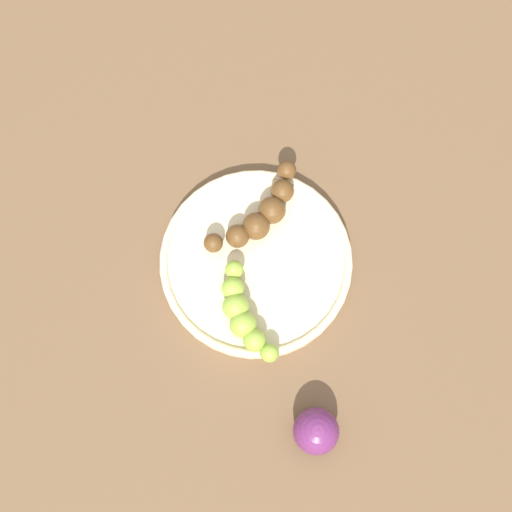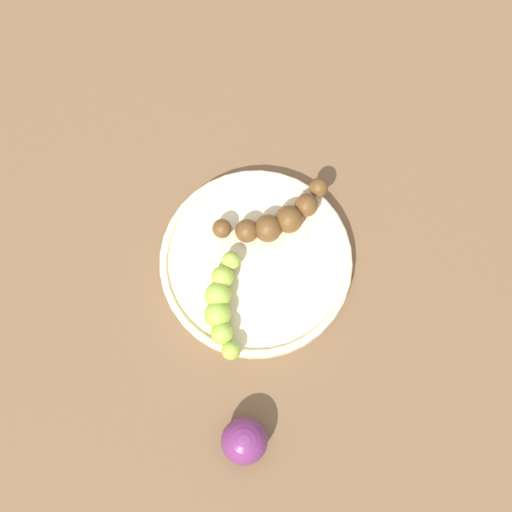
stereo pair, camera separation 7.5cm
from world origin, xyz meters
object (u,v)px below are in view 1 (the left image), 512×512
object	(u,v)px
fruit_bowl	(256,262)
banana_overripe	(260,215)
banana_green	(243,314)
plum_purple	(316,431)

from	to	relation	value
fruit_bowl	banana_overripe	world-z (taller)	banana_overripe
banana_green	banana_overripe	size ratio (longest dim) A/B	0.81
fruit_bowl	banana_overripe	distance (m)	0.06
fruit_bowl	plum_purple	bearing A→B (deg)	-22.66
plum_purple	banana_green	bearing A→B (deg)	170.95
banana_overripe	plum_purple	size ratio (longest dim) A/B	2.90
banana_green	banana_overripe	bearing A→B (deg)	-122.33
fruit_bowl	banana_green	bearing A→B (deg)	-53.75
plum_purple	fruit_bowl	bearing A→B (deg)	157.34
fruit_bowl	banana_green	world-z (taller)	banana_green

